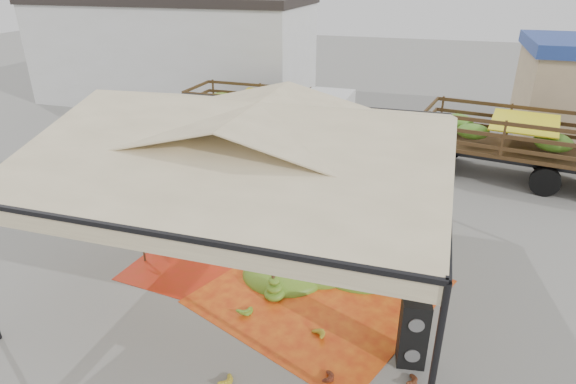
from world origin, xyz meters
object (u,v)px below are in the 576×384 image
(speaker_stack, at_px, (413,332))
(vendor, at_px, (290,176))
(banana_heap, at_px, (310,238))
(truck_right, at_px, (543,141))
(truck_left, at_px, (275,111))

(speaker_stack, relative_size, vendor, 0.74)
(banana_heap, height_order, vendor, vendor)
(truck_right, bearing_deg, truck_left, -177.05)
(speaker_stack, relative_size, truck_left, 0.21)
(speaker_stack, relative_size, truck_right, 0.19)
(vendor, bearing_deg, truck_right, -150.44)
(speaker_stack, bearing_deg, vendor, 116.90)
(speaker_stack, xyz_separation_m, truck_right, (3.39, 9.70, 0.77))
(banana_heap, distance_m, truck_right, 9.17)
(truck_right, bearing_deg, speaker_stack, -99.34)
(vendor, bearing_deg, speaker_stack, 126.48)
(truck_left, bearing_deg, truck_right, -5.19)
(banana_heap, distance_m, vendor, 3.12)
(vendor, distance_m, truck_left, 5.70)
(speaker_stack, bearing_deg, truck_left, 111.19)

